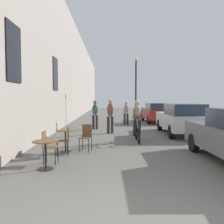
% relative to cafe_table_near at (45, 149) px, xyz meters
% --- Properties ---
extents(building_facade_left, '(0.54, 68.00, 8.07)m').
position_rel_cafe_table_near_xyz_m(building_facade_left, '(-1.45, 11.06, 3.51)').
color(building_facade_left, gray).
rests_on(building_facade_left, ground_plane).
extents(cafe_table_near, '(0.64, 0.64, 0.72)m').
position_rel_cafe_table_near_xyz_m(cafe_table_near, '(0.00, 0.00, 0.00)').
color(cafe_table_near, black).
rests_on(cafe_table_near, ground_plane).
extents(cafe_chair_near_toward_street, '(0.39, 0.39, 0.89)m').
position_rel_cafe_table_near_xyz_m(cafe_chair_near_toward_street, '(-0.08, 0.56, -0.00)').
color(cafe_chair_near_toward_street, black).
rests_on(cafe_chair_near_toward_street, ground_plane).
extents(cafe_table_mid, '(0.64, 0.64, 0.72)m').
position_rel_cafe_table_near_xyz_m(cafe_table_mid, '(0.14, 2.08, 0.00)').
color(cafe_table_mid, black).
rests_on(cafe_table_mid, ground_plane).
extents(cafe_chair_mid_toward_street, '(0.46, 0.46, 0.89)m').
position_rel_cafe_table_near_xyz_m(cafe_chair_mid_toward_street, '(0.21, 1.53, -0.00)').
color(cafe_chair_mid_toward_street, black).
rests_on(cafe_chair_mid_toward_street, ground_plane).
extents(cafe_chair_mid_toward_wall, '(0.46, 0.46, 0.89)m').
position_rel_cafe_table_near_xyz_m(cafe_chair_mid_toward_wall, '(0.83, 2.15, -0.00)').
color(cafe_chair_mid_toward_wall, black).
rests_on(cafe_chair_mid_toward_wall, ground_plane).
extents(cyclist_on_bicycle, '(0.52, 1.76, 1.74)m').
position_rel_cafe_table_near_xyz_m(cyclist_on_bicycle, '(2.78, 4.05, 0.29)').
color(cyclist_on_bicycle, black).
rests_on(cyclist_on_bicycle, ground_plane).
extents(pedestrian_near, '(0.37, 0.29, 1.76)m').
position_rel_cafe_table_near_xyz_m(pedestrian_near, '(1.68, 6.32, 0.47)').
color(pedestrian_near, '#26262D').
rests_on(pedestrian_near, ground_plane).
extents(pedestrian_mid, '(0.37, 0.29, 1.67)m').
position_rel_cafe_table_near_xyz_m(pedestrian_mid, '(0.81, 8.11, 0.42)').
color(pedestrian_mid, '#26262D').
rests_on(pedestrian_mid, ground_plane).
extents(pedestrian_far, '(0.36, 0.26, 1.60)m').
position_rel_cafe_table_near_xyz_m(pedestrian_far, '(2.79, 10.44, 0.38)').
color(pedestrian_far, '#26262D').
rests_on(pedestrian_far, ground_plane).
extents(street_lamp, '(0.32, 0.32, 4.90)m').
position_rel_cafe_table_near_xyz_m(street_lamp, '(3.69, 12.53, 2.59)').
color(street_lamp, black).
rests_on(street_lamp, ground_plane).
extents(parked_car_second, '(1.90, 4.33, 1.52)m').
position_rel_cafe_table_near_xyz_m(parked_car_second, '(5.21, 5.91, 0.27)').
color(parked_car_second, '#B7B7BC').
rests_on(parked_car_second, ground_plane).
extents(parked_car_third, '(1.75, 4.07, 1.44)m').
position_rel_cafe_table_near_xyz_m(parked_car_third, '(5.15, 12.05, 0.23)').
color(parked_car_third, maroon).
rests_on(parked_car_third, ground_plane).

